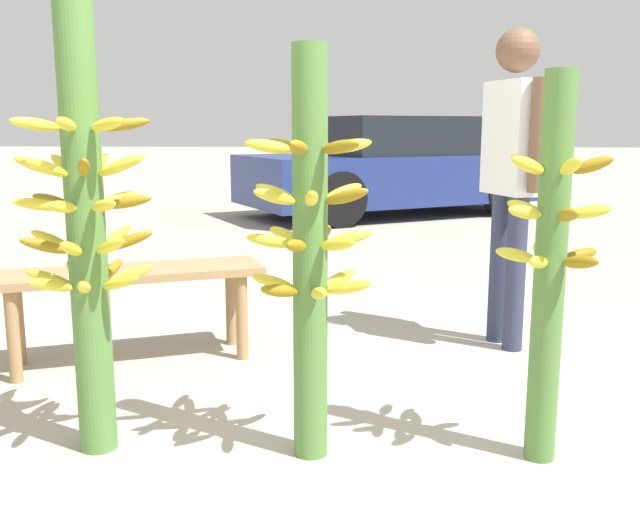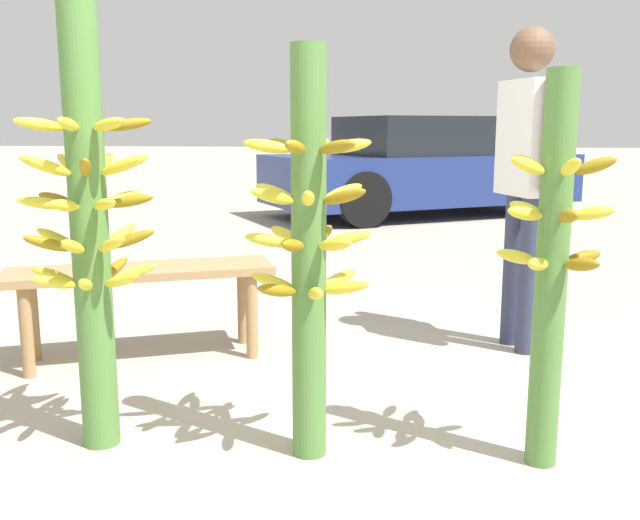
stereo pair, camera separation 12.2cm
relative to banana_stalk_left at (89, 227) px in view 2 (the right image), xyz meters
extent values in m
plane|color=#A89E8C|center=(0.76, -0.27, -0.82)|extent=(80.00, 80.00, 0.00)
cylinder|color=#4C7A38|center=(0.00, 0.00, -0.03)|extent=(0.13, 0.13, 1.58)
ellipsoid|color=gold|center=(0.02, -0.15, 0.36)|extent=(0.06, 0.18, 0.06)
ellipsoid|color=gold|center=(0.12, -0.08, 0.36)|extent=(0.17, 0.13, 0.06)
ellipsoid|color=olive|center=(0.14, 0.05, 0.36)|extent=(0.18, 0.09, 0.06)
ellipsoid|color=gold|center=(0.05, 0.14, 0.36)|extent=(0.10, 0.18, 0.06)
ellipsoid|color=gold|center=(-0.08, 0.13, 0.36)|extent=(0.13, 0.17, 0.06)
ellipsoid|color=gold|center=(-0.15, 0.02, 0.36)|extent=(0.18, 0.06, 0.06)
ellipsoid|color=gold|center=(-0.10, -0.10, 0.36)|extent=(0.15, 0.15, 0.06)
ellipsoid|color=olive|center=(0.06, -0.13, 0.22)|extent=(0.11, 0.18, 0.09)
ellipsoid|color=gold|center=(0.14, -0.04, 0.22)|extent=(0.18, 0.08, 0.09)
ellipsoid|color=gold|center=(0.12, 0.09, 0.22)|extent=(0.16, 0.14, 0.09)
ellipsoid|color=gold|center=(0.00, 0.14, 0.22)|extent=(0.04, 0.18, 0.09)
ellipsoid|color=gold|center=(-0.11, 0.09, 0.22)|extent=(0.16, 0.14, 0.09)
ellipsoid|color=gold|center=(-0.14, -0.03, 0.22)|extent=(0.18, 0.07, 0.09)
ellipsoid|color=gold|center=(-0.07, -0.13, 0.22)|extent=(0.12, 0.17, 0.09)
ellipsoid|color=gold|center=(0.10, -0.10, 0.09)|extent=(0.15, 0.15, 0.07)
ellipsoid|color=olive|center=(0.15, 0.02, 0.09)|extent=(0.18, 0.06, 0.07)
ellipsoid|color=gold|center=(0.08, 0.13, 0.09)|extent=(0.13, 0.17, 0.07)
ellipsoid|color=gold|center=(-0.05, 0.14, 0.09)|extent=(0.10, 0.18, 0.07)
ellipsoid|color=olive|center=(-0.14, 0.05, 0.09)|extent=(0.18, 0.09, 0.07)
ellipsoid|color=gold|center=(-0.12, -0.08, 0.09)|extent=(0.17, 0.13, 0.07)
ellipsoid|color=gold|center=(-0.01, -0.15, 0.09)|extent=(0.06, 0.18, 0.07)
ellipsoid|color=olive|center=(0.14, 0.04, -0.05)|extent=(0.18, 0.08, 0.09)
ellipsoid|color=gold|center=(0.06, 0.13, -0.05)|extent=(0.11, 0.18, 0.09)
ellipsoid|color=gold|center=(-0.07, 0.13, -0.05)|extent=(0.11, 0.17, 0.09)
ellipsoid|color=gold|center=(-0.14, 0.03, -0.05)|extent=(0.18, 0.07, 0.09)
ellipsoid|color=olive|center=(-0.11, -0.09, -0.05)|extent=(0.16, 0.14, 0.09)
ellipsoid|color=gold|center=(0.00, -0.14, -0.05)|extent=(0.04, 0.18, 0.09)
ellipsoid|color=gold|center=(0.11, -0.09, -0.05)|extent=(0.16, 0.14, 0.09)
ellipsoid|color=gold|center=(-0.09, 0.11, -0.18)|extent=(0.14, 0.16, 0.09)
ellipsoid|color=gold|center=(-0.14, -0.01, -0.18)|extent=(0.18, 0.05, 0.09)
ellipsoid|color=gold|center=(-0.09, -0.12, -0.18)|extent=(0.14, 0.16, 0.09)
ellipsoid|color=gold|center=(0.04, -0.14, -0.18)|extent=(0.08, 0.18, 0.09)
ellipsoid|color=gold|center=(0.13, -0.06, -0.18)|extent=(0.18, 0.11, 0.09)
ellipsoid|color=gold|center=(0.13, 0.07, -0.18)|extent=(0.17, 0.12, 0.09)
ellipsoid|color=olive|center=(0.03, 0.14, -0.18)|extent=(0.07, 0.18, 0.09)
cylinder|color=#4C7A38|center=(0.79, 0.00, -0.10)|extent=(0.12, 0.12, 1.44)
ellipsoid|color=gold|center=(0.81, 0.14, 0.29)|extent=(0.07, 0.17, 0.07)
ellipsoid|color=olive|center=(0.68, 0.09, 0.29)|extent=(0.16, 0.14, 0.07)
ellipsoid|color=gold|center=(0.65, -0.04, 0.29)|extent=(0.17, 0.10, 0.07)
ellipsoid|color=olive|center=(0.76, -0.13, 0.29)|extent=(0.07, 0.17, 0.07)
ellipsoid|color=olive|center=(0.89, -0.09, 0.29)|extent=(0.16, 0.14, 0.07)
ellipsoid|color=gold|center=(0.92, 0.05, 0.29)|extent=(0.17, 0.10, 0.07)
ellipsoid|color=olive|center=(0.91, -0.05, 0.12)|extent=(0.17, 0.11, 0.08)
ellipsoid|color=gold|center=(0.90, 0.09, 0.12)|extent=(0.16, 0.14, 0.08)
ellipsoid|color=gold|center=(0.77, 0.14, 0.12)|extent=(0.06, 0.17, 0.08)
ellipsoid|color=gold|center=(0.66, 0.06, 0.12)|extent=(0.17, 0.11, 0.08)
ellipsoid|color=gold|center=(0.68, -0.08, 0.12)|extent=(0.16, 0.14, 0.08)
ellipsoid|color=gold|center=(0.80, -0.13, 0.12)|extent=(0.06, 0.17, 0.08)
ellipsoid|color=gold|center=(0.92, 0.04, -0.03)|extent=(0.18, 0.09, 0.07)
ellipsoid|color=olive|center=(0.82, 0.14, -0.03)|extent=(0.08, 0.18, 0.07)
ellipsoid|color=gold|center=(0.69, 0.10, -0.03)|extent=(0.15, 0.15, 0.07)
ellipsoid|color=gold|center=(0.65, -0.03, -0.03)|extent=(0.18, 0.09, 0.07)
ellipsoid|color=olive|center=(0.75, -0.13, -0.03)|extent=(0.08, 0.18, 0.07)
ellipsoid|color=gold|center=(0.88, -0.09, -0.03)|extent=(0.15, 0.15, 0.07)
ellipsoid|color=gold|center=(0.65, 0.04, -0.19)|extent=(0.18, 0.08, 0.08)
ellipsoid|color=olive|center=(0.69, -0.10, -0.19)|extent=(0.15, 0.15, 0.08)
ellipsoid|color=gold|center=(0.82, -0.13, -0.19)|extent=(0.09, 0.18, 0.08)
ellipsoid|color=gold|center=(0.92, -0.03, -0.19)|extent=(0.18, 0.08, 0.08)
ellipsoid|color=gold|center=(0.88, 0.10, -0.19)|extent=(0.15, 0.15, 0.08)
ellipsoid|color=gold|center=(0.75, 0.14, -0.19)|extent=(0.09, 0.18, 0.08)
cylinder|color=#4C7A38|center=(1.61, 0.02, -0.14)|extent=(0.11, 0.11, 1.36)
ellipsoid|color=gold|center=(1.53, 0.11, 0.23)|extent=(0.13, 0.13, 0.09)
ellipsoid|color=gold|center=(1.50, -0.03, 0.23)|extent=(0.15, 0.10, 0.09)
ellipsoid|color=gold|center=(1.62, -0.09, 0.23)|extent=(0.06, 0.15, 0.09)
ellipsoid|color=olive|center=(1.72, 0.00, 0.23)|extent=(0.15, 0.07, 0.09)
ellipsoid|color=olive|center=(1.66, 0.12, 0.23)|extent=(0.11, 0.15, 0.09)
ellipsoid|color=gold|center=(1.53, 0.11, 0.07)|extent=(0.13, 0.13, 0.07)
ellipsoid|color=gold|center=(1.50, -0.03, 0.07)|extent=(0.15, 0.10, 0.07)
ellipsoid|color=olive|center=(1.62, -0.09, 0.07)|extent=(0.06, 0.15, 0.07)
ellipsoid|color=gold|center=(1.72, 0.00, 0.07)|extent=(0.15, 0.07, 0.07)
ellipsoid|color=gold|center=(1.66, 0.13, 0.07)|extent=(0.10, 0.15, 0.07)
ellipsoid|color=olive|center=(1.72, 0.06, -0.09)|extent=(0.15, 0.09, 0.07)
ellipsoid|color=gold|center=(1.60, 0.14, -0.09)|extent=(0.05, 0.14, 0.07)
ellipsoid|color=gold|center=(1.49, 0.05, -0.09)|extent=(0.15, 0.08, 0.07)
ellipsoid|color=gold|center=(1.54, -0.08, -0.09)|extent=(0.11, 0.14, 0.07)
ellipsoid|color=olive|center=(1.68, -0.07, -0.09)|extent=(0.12, 0.14, 0.07)
cylinder|color=#2D334C|center=(1.76, 1.30, -0.41)|extent=(0.13, 0.13, 0.82)
cylinder|color=#2D334C|center=(1.71, 1.46, -0.41)|extent=(0.13, 0.13, 0.82)
cube|color=white|center=(1.74, 1.38, 0.29)|extent=(0.28, 0.41, 0.58)
cylinder|color=brown|center=(1.81, 1.16, 0.31)|extent=(0.11, 0.11, 0.55)
cylinder|color=brown|center=(1.66, 1.60, 0.31)|extent=(0.11, 0.11, 0.55)
sphere|color=brown|center=(1.74, 1.38, 0.73)|extent=(0.22, 0.22, 0.22)
cube|color=#99754C|center=(-0.19, 0.98, -0.36)|extent=(1.35, 0.84, 0.04)
cylinder|color=#99754C|center=(-0.74, 0.90, -0.60)|extent=(0.06, 0.06, 0.44)
cylinder|color=#99754C|center=(0.25, 1.30, -0.60)|extent=(0.06, 0.06, 0.44)
cylinder|color=#99754C|center=(-0.64, 0.65, -0.60)|extent=(0.06, 0.06, 0.44)
cylinder|color=#99754C|center=(0.36, 1.05, -0.60)|extent=(0.06, 0.06, 0.44)
cube|color=navy|center=(1.36, 7.24, -0.32)|extent=(4.34, 3.50, 0.63)
cube|color=black|center=(1.49, 7.32, 0.24)|extent=(2.71, 2.48, 0.49)
cylinder|color=black|center=(0.67, 5.94, -0.49)|extent=(0.67, 0.50, 0.66)
cylinder|color=black|center=(-0.11, 7.30, -0.49)|extent=(0.67, 0.50, 0.66)
cylinder|color=black|center=(2.83, 7.17, -0.49)|extent=(0.67, 0.50, 0.66)
cylinder|color=black|center=(2.04, 8.54, -0.49)|extent=(0.67, 0.50, 0.66)
camera|label=1|loc=(0.97, -2.41, 0.35)|focal=40.00mm
camera|label=2|loc=(1.09, -2.40, 0.35)|focal=40.00mm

